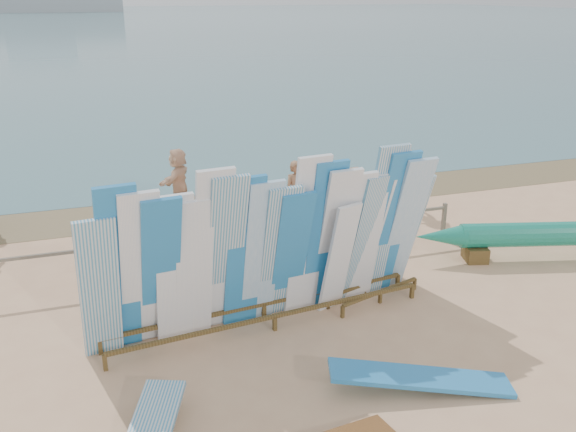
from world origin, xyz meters
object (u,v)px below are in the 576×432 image
object	(u,v)px
beachgoer_7	(297,194)
beachgoer_4	(219,202)
beach_chair_right	(247,232)
stroller	(224,231)
beach_chair_left	(213,250)
main_surfboard_rack	(269,252)
beachgoer_6	(313,209)
flat_board_d	(420,389)
outrigger_canoe	(551,235)
beachgoer_8	(356,202)
vendor_table	(345,277)
beachgoer_5	(178,179)
beachgoer_9	(403,180)
side_surfboard_rack	(376,242)

from	to	relation	value
beachgoer_7	beachgoer_4	size ratio (longest dim) A/B	0.99
beach_chair_right	beachgoer_7	xyz separation A→B (m)	(1.48, 0.77, 0.56)
stroller	beachgoer_7	xyz separation A→B (m)	(2.03, 0.86, 0.43)
beach_chair_left	beachgoer_7	distance (m)	2.92
main_surfboard_rack	beachgoer_6	xyz separation A→B (m)	(1.93, 3.04, -0.47)
flat_board_d	beach_chair_left	bearing A→B (deg)	36.96
beachgoer_7	outrigger_canoe	bearing A→B (deg)	-34.22
beachgoer_8	main_surfboard_rack	bearing A→B (deg)	-175.09
beachgoer_6	flat_board_d	bearing A→B (deg)	102.09
vendor_table	beachgoer_6	size ratio (longest dim) A/B	0.59
vendor_table	outrigger_canoe	bearing A→B (deg)	-12.50
main_surfboard_rack	beachgoer_7	size ratio (longest dim) A/B	3.76
flat_board_d	beachgoer_7	distance (m)	6.98
beach_chair_right	beachgoer_8	world-z (taller)	beachgoer_8
flat_board_d	beachgoer_4	distance (m)	7.07
flat_board_d	beachgoer_7	bearing A→B (deg)	13.20
main_surfboard_rack	beachgoer_5	size ratio (longest dim) A/B	3.69
outrigger_canoe	beach_chair_left	size ratio (longest dim) A/B	6.49
beach_chair_left	beachgoer_9	bearing A→B (deg)	50.62
beachgoer_9	main_surfboard_rack	bearing A→B (deg)	-3.99
main_surfboard_rack	beachgoer_8	distance (m)	4.63
main_surfboard_rack	vendor_table	distance (m)	2.08
vendor_table	flat_board_d	bearing A→B (deg)	-106.59
vendor_table	beach_chair_left	distance (m)	3.08
beachgoer_6	beachgoer_5	bearing A→B (deg)	-38.09
beachgoer_9	beachgoer_6	size ratio (longest dim) A/B	0.94
beachgoer_6	beach_chair_right	bearing A→B (deg)	-8.15
vendor_table	beachgoer_7	size ratio (longest dim) A/B	0.65
beachgoer_9	beachgoer_8	bearing A→B (deg)	-13.78
beach_chair_left	beachgoer_8	bearing A→B (deg)	41.01
stroller	beachgoer_8	xyz separation A→B (m)	(3.14, -0.20, 0.45)
main_surfboard_rack	outrigger_canoe	bearing A→B (deg)	0.39
outrigger_canoe	beachgoer_6	xyz separation A→B (m)	(-4.64, 2.26, 0.37)
outrigger_canoe	beachgoer_5	distance (m)	9.15
beach_chair_right	beachgoer_7	distance (m)	1.76
vendor_table	beachgoer_7	world-z (taller)	beachgoer_7
vendor_table	main_surfboard_rack	bearing A→B (deg)	-173.52
main_surfboard_rack	outrigger_canoe	xyz separation A→B (m)	(6.56, 0.78, -0.84)
main_surfboard_rack	beachgoer_8	size ratio (longest dim) A/B	3.67
beach_chair_right	beachgoer_8	xyz separation A→B (m)	(2.59, -0.29, 0.57)
beach_chair_left	beachgoer_6	size ratio (longest dim) A/B	0.50
beach_chair_left	beachgoer_8	size ratio (longest dim) A/B	0.54
outrigger_canoe	beach_chair_left	bearing A→B (deg)	178.07
side_surfboard_rack	vendor_table	distance (m)	0.98
outrigger_canoe	beachgoer_7	distance (m)	5.85
beachgoer_9	beachgoer_4	xyz separation A→B (m)	(-4.95, -0.22, -0.02)
vendor_table	beachgoer_6	xyz separation A→B (m)	(0.24, 2.40, 0.55)
flat_board_d	beachgoer_7	size ratio (longest dim) A/B	1.65
side_surfboard_rack	beachgoer_4	size ratio (longest dim) A/B	1.54
main_surfboard_rack	beachgoer_8	bearing A→B (deg)	40.84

